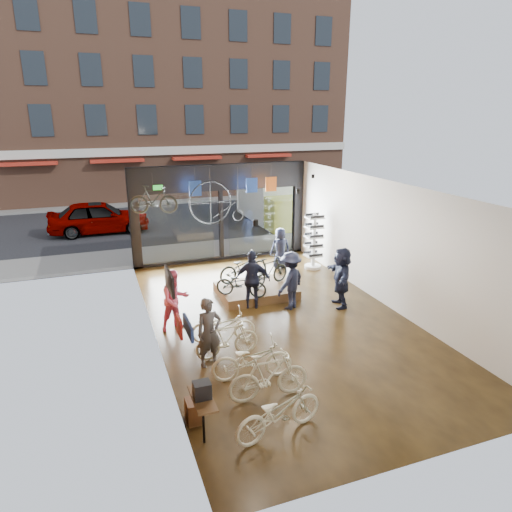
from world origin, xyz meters
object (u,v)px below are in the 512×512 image
display_platform (256,291)px  display_bike_left (241,284)px  street_car (99,217)px  penny_farthing (219,203)px  floor_bike_0 (279,411)px  display_bike_mid (269,271)px  customer_4 (280,248)px  customer_2 (253,280)px  sunglasses_rack (314,241)px  floor_bike_2 (252,360)px  customer_1 (175,300)px  display_bike_right (244,267)px  floor_bike_1 (269,376)px  customer_0 (209,332)px  hung_bike (154,200)px  floor_bike_4 (223,326)px  customer_5 (341,277)px  customer_3 (291,281)px  box_truck (274,200)px

display_platform → display_bike_left: bearing=-138.7°
street_car → penny_farthing: (4.14, -7.09, 1.70)m
floor_bike_0 → display_bike_mid: 6.80m
customer_4 → penny_farthing: (-2.14, 0.73, 1.72)m
street_car → display_bike_left: street_car is taller
street_car → customer_2: size_ratio=2.61×
display_platform → sunglasses_rack: bearing=31.1°
floor_bike_0 → floor_bike_2: size_ratio=1.01×
customer_1 → display_bike_right: bearing=22.2°
floor_bike_1 → customer_0: 1.91m
floor_bike_2 → sunglasses_rack: size_ratio=0.86×
floor_bike_2 → hung_bike: bearing=17.1°
display_bike_left → display_bike_right: size_ratio=0.87×
floor_bike_0 → display_bike_mid: display_bike_mid is taller
floor_bike_4 → penny_farthing: 6.17m
floor_bike_2 → display_bike_mid: display_bike_mid is taller
customer_2 → floor_bike_2: bearing=91.3°
floor_bike_4 → sunglasses_rack: (4.81, 4.42, 0.62)m
street_car → customer_0: customer_0 is taller
floor_bike_0 → customer_2: bearing=-26.9°
customer_2 → customer_5: size_ratio=0.97×
floor_bike_1 → street_car: bearing=11.7°
customer_0 → customer_2: size_ratio=0.94×
street_car → customer_3: size_ratio=2.64×
penny_farthing → hung_bike: size_ratio=1.26×
floor_bike_1 → display_platform: size_ratio=0.72×
customer_2 → customer_3: size_ratio=1.01×
display_bike_right → display_bike_left: bearing=145.9°
floor_bike_4 → sunglasses_rack: 6.56m
customer_1 → sunglasses_rack: 6.70m
display_bike_right → customer_5: bearing=-147.6°
display_bike_right → customer_3: (0.82, -1.98, 0.12)m
street_car → customer_3: customer_3 is taller
display_bike_mid → customer_5: bearing=-156.1°
sunglasses_rack → customer_3: bearing=-145.1°
sunglasses_rack → display_bike_mid: bearing=-162.0°
display_bike_right → penny_farthing: size_ratio=0.91×
customer_0 → customer_2: (2.05, 2.77, 0.06)m
box_truck → floor_bike_2: size_ratio=3.45×
floor_bike_1 → penny_farthing: size_ratio=0.87×
display_platform → hung_bike: 4.54m
floor_bike_1 → sunglasses_rack: bearing=-31.6°
display_bike_left → penny_farthing: size_ratio=0.79×
floor_bike_0 → floor_bike_1: 1.11m
floor_bike_1 → floor_bike_2: size_ratio=0.96×
display_bike_left → customer_0: customer_0 is taller
customer_5 → customer_4: bearing=-158.7°
box_truck → floor_bike_2: 14.90m
display_bike_mid → hung_bike: bearing=31.9°
hung_bike → street_car: bearing=29.6°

